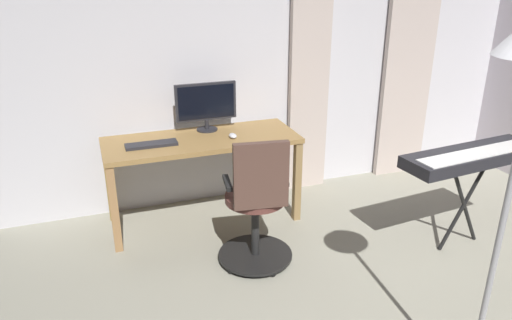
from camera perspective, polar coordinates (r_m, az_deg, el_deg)
name	(u,v)px	position (r m, az deg, el deg)	size (l,w,h in m)	color
back_room_partition	(273,43)	(4.54, 2.00, 13.53)	(5.08, 0.10, 2.84)	silver
curtain_left_panel	(411,46)	(5.14, 17.62, 12.56)	(0.54, 0.06, 2.67)	#BEADA4
curtain_right_panel	(310,53)	(4.58, 6.36, 12.38)	(0.39, 0.06, 2.67)	#BEADA4
desk	(202,149)	(4.07, -6.36, 1.26)	(1.59, 0.61, 0.76)	olive
office_chair	(257,208)	(3.49, 0.12, -5.61)	(0.56, 0.56, 1.01)	black
computer_monitor	(206,104)	(4.17, -5.87, 6.57)	(0.52, 0.18, 0.41)	#232328
computer_keyboard	(151,144)	(3.92, -12.14, 1.79)	(0.41, 0.12, 0.02)	#232328
computer_mouse	(233,136)	(4.02, -2.73, 2.85)	(0.06, 0.10, 0.04)	silver
piano_keyboard	(473,158)	(3.97, 23.99, 0.19)	(1.17, 0.43, 0.81)	black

